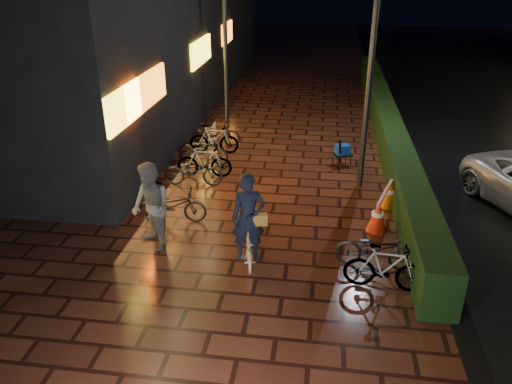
# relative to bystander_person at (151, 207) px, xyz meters

# --- Properties ---
(ground) EXTENTS (80.00, 80.00, 0.00)m
(ground) POSITION_rel_bystander_person_xyz_m (2.37, 0.23, -0.96)
(ground) COLOR #381911
(ground) RESTS_ON ground
(hedge) EXTENTS (0.70, 20.00, 1.00)m
(hedge) POSITION_rel_bystander_person_xyz_m (5.67, 8.23, -0.46)
(hedge) COLOR black
(hedge) RESTS_ON ground
(bystander_person) EXTENTS (1.18, 1.18, 1.93)m
(bystander_person) POSITION_rel_bystander_person_xyz_m (0.00, 0.00, 0.00)
(bystander_person) COLOR #545456
(bystander_person) RESTS_ON ground
(lamp_post_hedge) EXTENTS (0.55, 0.24, 5.77)m
(lamp_post_hedge) POSITION_rel_bystander_person_xyz_m (4.59, 3.87, 2.21)
(lamp_post_hedge) COLOR black
(lamp_post_hedge) RESTS_ON ground
(lamp_post_sf) EXTENTS (0.54, 0.18, 5.67)m
(lamp_post_sf) POSITION_rel_bystander_person_xyz_m (-0.11, 8.93, 2.15)
(lamp_post_sf) COLOR black
(lamp_post_sf) RESTS_ON ground
(cyclist) EXTENTS (0.78, 1.45, 1.98)m
(cyclist) POSITION_rel_bystander_person_xyz_m (2.13, -0.32, -0.23)
(cyclist) COLOR silver
(cyclist) RESTS_ON ground
(traffic_barrier) EXTENTS (0.89, 1.77, 0.72)m
(traffic_barrier) POSITION_rel_bystander_person_xyz_m (5.05, 2.01, -0.61)
(traffic_barrier) COLOR red
(traffic_barrier) RESTS_ON ground
(cart_assembly) EXTENTS (0.65, 0.69, 0.98)m
(cart_assembly) POSITION_rel_bystander_person_xyz_m (4.11, 5.21, -0.46)
(cart_assembly) COLOR black
(cart_assembly) RESTS_ON ground
(parked_bikes_storefront) EXTENTS (1.92, 6.02, 0.94)m
(parked_bikes_storefront) POSITION_rel_bystander_person_xyz_m (0.05, 4.21, -0.52)
(parked_bikes_storefront) COLOR black
(parked_bikes_storefront) RESTS_ON ground
(parked_bikes_hedge) EXTENTS (1.77, 1.36, 0.94)m
(parked_bikes_hedge) POSITION_rel_bystander_person_xyz_m (4.75, -0.50, -0.52)
(parked_bikes_hedge) COLOR black
(parked_bikes_hedge) RESTS_ON ground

